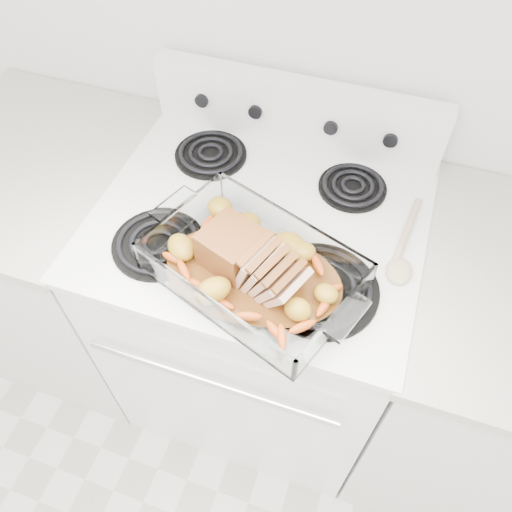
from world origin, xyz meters
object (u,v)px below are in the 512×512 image
(counter_right, at_px, (478,380))
(baking_dish, at_px, (253,271))
(pork_roast, at_px, (243,259))
(counter_left, at_px, (74,261))
(electric_range, at_px, (259,313))

(counter_right, bearing_deg, baking_dish, -163.87)
(pork_roast, bearing_deg, baking_dish, -7.13)
(counter_left, height_order, baking_dish, baking_dish)
(counter_left, bearing_deg, baking_dish, -14.18)
(baking_dish, bearing_deg, pork_roast, -159.71)
(counter_left, relative_size, pork_roast, 3.98)
(counter_left, relative_size, counter_right, 1.00)
(counter_right, bearing_deg, counter_left, 180.00)
(counter_right, relative_size, pork_roast, 3.98)
(counter_right, distance_m, baking_dish, 0.82)
(counter_left, relative_size, baking_dish, 2.20)
(counter_right, xyz_separation_m, baking_dish, (-0.62, -0.18, 0.50))
(electric_range, xyz_separation_m, baking_dish, (0.04, -0.18, 0.48))
(electric_range, bearing_deg, counter_right, -0.10)
(electric_range, xyz_separation_m, counter_right, (0.66, -0.00, -0.02))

